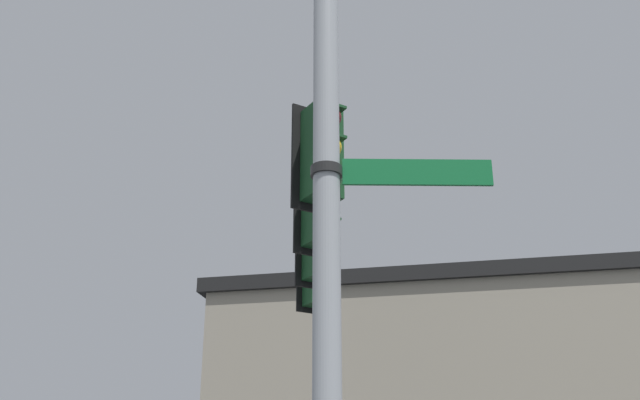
# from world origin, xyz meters

# --- Properties ---
(signal_pole) EXTENTS (0.21, 0.21, 7.16)m
(signal_pole) POSITION_xyz_m (0.00, 0.00, 3.58)
(signal_pole) COLOR #ADB2B7
(signal_pole) RESTS_ON ground
(mast_arm) EXTENTS (3.54, 5.88, 0.17)m
(mast_arm) POSITION_xyz_m (-1.70, -2.90, 6.34)
(mast_arm) COLOR #ADB2B7
(traffic_light_nearest_pole) EXTENTS (0.54, 0.49, 1.31)m
(traffic_light_nearest_pole) POSITION_xyz_m (-0.88, -1.49, 5.56)
(traffic_light_nearest_pole) COLOR black
(traffic_light_mid_inner) EXTENTS (0.54, 0.49, 1.31)m
(traffic_light_mid_inner) POSITION_xyz_m (-1.63, -2.76, 5.56)
(traffic_light_mid_inner) COLOR black
(traffic_light_mid_outer) EXTENTS (0.54, 0.49, 1.31)m
(traffic_light_mid_outer) POSITION_xyz_m (-2.37, -4.03, 5.56)
(traffic_light_mid_outer) COLOR black
(traffic_light_arm_end) EXTENTS (0.54, 0.49, 1.31)m
(traffic_light_arm_end) POSITION_xyz_m (-3.12, -5.31, 5.56)
(traffic_light_arm_end) COLOR black
(street_name_sign) EXTENTS (1.27, 0.81, 0.22)m
(street_name_sign) POSITION_xyz_m (-0.38, 0.22, 4.56)
(street_name_sign) COLOR #147238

